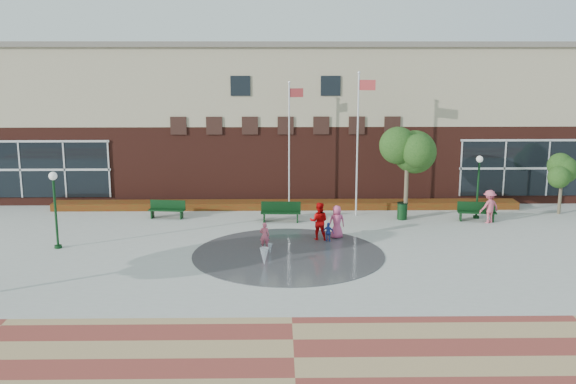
{
  "coord_description": "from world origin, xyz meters",
  "views": [
    {
      "loc": [
        -0.47,
        -25.19,
        8.91
      ],
      "look_at": [
        0.0,
        4.0,
        2.6
      ],
      "focal_mm": 42.0,
      "sensor_mm": 36.0,
      "label": 1
    }
  ],
  "objects_px": {
    "trash_can": "(402,211)",
    "child_splash": "(265,235)",
    "flagpole_left": "(290,140)",
    "bench_left": "(167,213)",
    "flagpole_right": "(358,137)"
  },
  "relations": [
    {
      "from": "flagpole_left",
      "to": "child_splash",
      "type": "bearing_deg",
      "value": -109.69
    },
    {
      "from": "trash_can",
      "to": "child_splash",
      "type": "distance_m",
      "value": 8.76
    },
    {
      "from": "flagpole_left",
      "to": "trash_can",
      "type": "relative_size",
      "value": 7.79
    },
    {
      "from": "trash_can",
      "to": "child_splash",
      "type": "height_order",
      "value": "child_splash"
    },
    {
      "from": "flagpole_right",
      "to": "trash_can",
      "type": "relative_size",
      "value": 8.39
    },
    {
      "from": "flagpole_left",
      "to": "flagpole_right",
      "type": "bearing_deg",
      "value": -26.14
    },
    {
      "from": "flagpole_right",
      "to": "child_splash",
      "type": "xyz_separation_m",
      "value": [
        -4.86,
        -5.94,
        -3.69
      ]
    },
    {
      "from": "trash_can",
      "to": "flagpole_left",
      "type": "bearing_deg",
      "value": 161.62
    },
    {
      "from": "flagpole_right",
      "to": "child_splash",
      "type": "bearing_deg",
      "value": -115.38
    },
    {
      "from": "flagpole_left",
      "to": "bench_left",
      "type": "distance_m",
      "value": 7.64
    },
    {
      "from": "flagpole_right",
      "to": "child_splash",
      "type": "relative_size",
      "value": 6.37
    },
    {
      "from": "trash_can",
      "to": "child_splash",
      "type": "bearing_deg",
      "value": -144.66
    },
    {
      "from": "flagpole_left",
      "to": "bench_left",
      "type": "height_order",
      "value": "flagpole_left"
    },
    {
      "from": "flagpole_left",
      "to": "flagpole_right",
      "type": "xyz_separation_m",
      "value": [
        3.59,
        -1.08,
        0.32
      ]
    },
    {
      "from": "trash_can",
      "to": "child_splash",
      "type": "relative_size",
      "value": 0.76
    }
  ]
}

